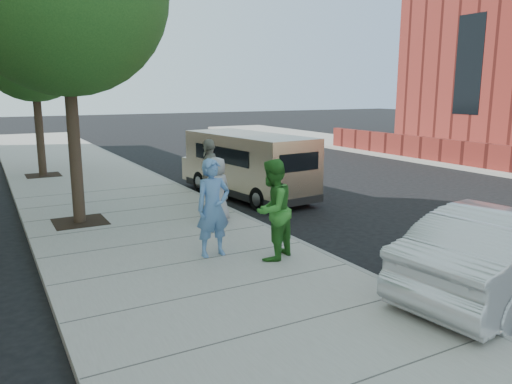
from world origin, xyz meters
TOP-DOWN VIEW (x-y plane):
  - ground at (0.00, 0.00)m, footprint 120.00×120.00m
  - sidewalk at (-1.00, 0.00)m, footprint 5.00×60.00m
  - curb_face at (1.44, 0.00)m, footprint 0.12×60.00m
  - tree_far at (-2.25, 10.00)m, footprint 3.92×3.80m
  - parking_meter at (0.49, 1.00)m, footprint 0.31×0.21m
  - van at (2.86, 3.64)m, footprint 2.28×5.37m
  - person_officer at (-0.50, -1.39)m, footprint 0.68×0.45m
  - person_green_shirt at (0.37, -2.08)m, footprint 1.14×1.06m
  - person_gray_shirt at (0.56, 0.77)m, footprint 0.86×0.66m
  - person_striped_polo at (0.88, 1.92)m, footprint 0.96×1.18m

SIDE VIEW (x-z plane):
  - ground at x=0.00m, z-range 0.00..0.00m
  - sidewalk at x=-1.00m, z-range 0.00..0.15m
  - curb_face at x=1.44m, z-range -0.01..0.15m
  - person_gray_shirt at x=0.56m, z-range 0.15..1.71m
  - van at x=2.86m, z-range 0.06..1.99m
  - person_officer at x=-0.50m, z-range 0.15..2.00m
  - person_green_shirt at x=0.37m, z-range 0.15..2.01m
  - person_striped_polo at x=0.88m, z-range 0.15..2.03m
  - parking_meter at x=0.49m, z-range 0.47..1.90m
  - tree_far at x=-2.25m, z-range 1.64..8.13m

